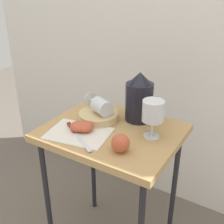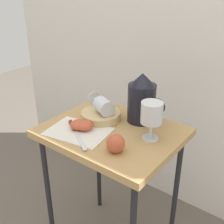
{
  "view_description": "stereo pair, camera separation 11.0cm",
  "coord_description": "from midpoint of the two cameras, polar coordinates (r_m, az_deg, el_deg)",
  "views": [
    {
      "loc": [
        0.53,
        -0.88,
        1.25
      ],
      "look_at": [
        0.0,
        0.0,
        0.76
      ],
      "focal_mm": 45.54,
      "sensor_mm": 36.0,
      "label": 1
    },
    {
      "loc": [
        0.62,
        -0.81,
        1.25
      ],
      "look_at": [
        0.0,
        0.0,
        0.76
      ],
      "focal_mm": 45.54,
      "sensor_mm": 36.0,
      "label": 2
    }
  ],
  "objects": [
    {
      "name": "apple_half_left",
      "position": [
        1.16,
        -2.8,
        -2.77
      ],
      "size": [
        0.07,
        0.07,
        0.04
      ],
      "primitive_type": "ellipsoid",
      "color": "#C15133",
      "rests_on": "linen_napkin"
    },
    {
      "name": "wine_glass_tipped_near",
      "position": [
        1.22,
        0.82,
        1.2
      ],
      "size": [
        0.16,
        0.12,
        0.07
      ],
      "color": "silver",
      "rests_on": "basket_tray"
    },
    {
      "name": "linen_napkin",
      "position": [
        1.16,
        -4.08,
        -4.0
      ],
      "size": [
        0.27,
        0.22,
        0.0
      ],
      "primitive_type": "cube",
      "rotation": [
        0.0,
        0.0,
        0.18
      ],
      "color": "silver",
      "rests_on": "table"
    },
    {
      "name": "table",
      "position": [
        1.21,
        2.61,
        -6.6
      ],
      "size": [
        0.55,
        0.44,
        0.68
      ],
      "color": "tan",
      "rests_on": "ground_plane"
    },
    {
      "name": "wine_glass_upright",
      "position": [
        1.08,
        10.87,
        -0.58
      ],
      "size": [
        0.08,
        0.08,
        0.15
      ],
      "color": "silver",
      "rests_on": "table"
    },
    {
      "name": "apple_half_right",
      "position": [
        1.16,
        -4.07,
        -2.62
      ],
      "size": [
        0.07,
        0.07,
        0.04
      ],
      "primitive_type": "ellipsoid",
      "color": "#C15133",
      "rests_on": "linen_napkin"
    },
    {
      "name": "pitcher",
      "position": [
        1.22,
        8.56,
        1.91
      ],
      "size": [
        0.17,
        0.12,
        0.22
      ],
      "color": "black",
      "rests_on": "table"
    },
    {
      "name": "curtain_drape",
      "position": [
        1.51,
        15.09,
        15.99
      ],
      "size": [
        2.4,
        0.03,
        2.04
      ],
      "primitive_type": "cube",
      "color": "silver",
      "rests_on": "ground_plane"
    },
    {
      "name": "knife",
      "position": [
        1.15,
        -4.76,
        -3.73
      ],
      "size": [
        0.21,
        0.13,
        0.01
      ],
      "color": "silver",
      "rests_on": "linen_napkin"
    },
    {
      "name": "basket_tray",
      "position": [
        1.25,
        0.26,
        -0.79
      ],
      "size": [
        0.17,
        0.17,
        0.03
      ],
      "primitive_type": "cylinder",
      "color": "tan",
      "rests_on": "table"
    },
    {
      "name": "apple_whole",
      "position": [
        1.02,
        3.83,
        -6.4
      ],
      "size": [
        0.07,
        0.07,
        0.07
      ],
      "primitive_type": "sphere",
      "color": "#C15133",
      "rests_on": "table"
    }
  ]
}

